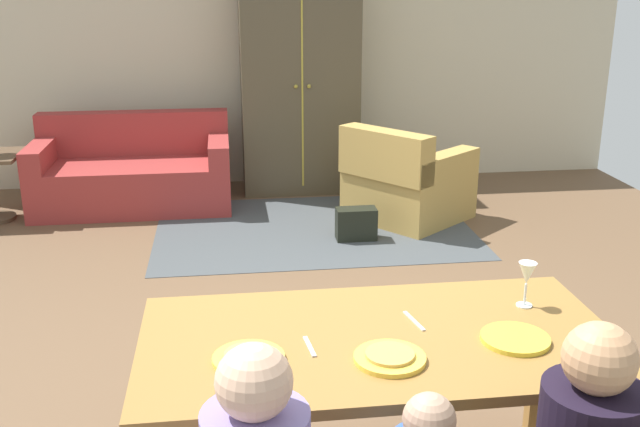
% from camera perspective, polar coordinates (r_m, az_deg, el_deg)
% --- Properties ---
extents(ground_plane, '(7.19, 6.22, 0.02)m').
position_cam_1_polar(ground_plane, '(4.72, -1.54, -7.51)').
color(ground_plane, brown).
extents(back_wall, '(7.19, 0.10, 2.70)m').
position_cam_1_polar(back_wall, '(7.44, -4.23, 12.76)').
color(back_wall, beige).
rests_on(back_wall, ground_plane).
extents(dining_table, '(1.75, 0.90, 0.76)m').
position_cam_1_polar(dining_table, '(2.78, 4.54, -10.79)').
color(dining_table, olive).
rests_on(dining_table, ground_plane).
extents(plate_near_man, '(0.25, 0.25, 0.02)m').
position_cam_1_polar(plate_near_man, '(2.59, -5.54, -11.11)').
color(plate_near_man, yellow).
rests_on(plate_near_man, dining_table).
extents(pizza_near_man, '(0.17, 0.17, 0.01)m').
position_cam_1_polar(pizza_near_man, '(2.58, -5.55, -10.81)').
color(pizza_near_man, '#DBA053').
rests_on(pizza_near_man, plate_near_man).
extents(plate_near_child, '(0.25, 0.25, 0.02)m').
position_cam_1_polar(plate_near_child, '(2.59, 5.42, -11.08)').
color(plate_near_child, yellow).
rests_on(plate_near_child, dining_table).
extents(pizza_near_child, '(0.17, 0.17, 0.01)m').
position_cam_1_polar(pizza_near_child, '(2.58, 5.43, -10.79)').
color(pizza_near_child, gold).
rests_on(pizza_near_child, plate_near_child).
extents(plate_near_woman, '(0.25, 0.25, 0.02)m').
position_cam_1_polar(plate_near_woman, '(2.80, 14.86, -9.35)').
color(plate_near_woman, yellow).
rests_on(plate_near_woman, dining_table).
extents(wine_glass, '(0.07, 0.07, 0.19)m').
position_cam_1_polar(wine_glass, '(3.03, 15.71, -4.63)').
color(wine_glass, silver).
rests_on(wine_glass, dining_table).
extents(fork, '(0.03, 0.15, 0.01)m').
position_cam_1_polar(fork, '(2.67, -0.81, -10.24)').
color(fork, silver).
rests_on(fork, dining_table).
extents(knife, '(0.05, 0.17, 0.01)m').
position_cam_1_polar(knife, '(2.87, 7.28, -8.24)').
color(knife, silver).
rests_on(knife, dining_table).
extents(area_rug, '(2.60, 1.80, 0.01)m').
position_cam_1_polar(area_rug, '(6.16, -0.50, -1.15)').
color(area_rug, '#414649').
rests_on(area_rug, ground_plane).
extents(couch, '(1.73, 0.86, 0.82)m').
position_cam_1_polar(couch, '(6.90, -14.22, 3.01)').
color(couch, maroon).
rests_on(couch, ground_plane).
extents(armchair, '(1.20, 1.20, 0.82)m').
position_cam_1_polar(armchair, '(6.36, 6.61, 2.33)').
color(armchair, '#B28E46').
rests_on(armchair, ground_plane).
extents(armoire, '(1.10, 0.59, 2.10)m').
position_cam_1_polar(armoire, '(7.11, -1.62, 10.13)').
color(armoire, '#4E4430').
rests_on(armoire, ground_plane).
extents(handbag, '(0.32, 0.16, 0.26)m').
position_cam_1_polar(handbag, '(5.88, 2.81, -0.82)').
color(handbag, black).
rests_on(handbag, ground_plane).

